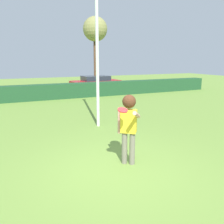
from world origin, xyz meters
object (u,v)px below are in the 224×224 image
object	(u,v)px
person	(129,121)
willow_tree	(95,31)
parked_car_red	(96,82)
lamppost	(97,26)
frisbee	(123,110)

from	to	relation	value
person	willow_tree	xyz separation A→B (m)	(5.98, 18.33, 4.34)
parked_car_red	lamppost	bearing A→B (deg)	-109.94
willow_tree	lamppost	bearing A→B (deg)	-110.18
person	parked_car_red	bearing A→B (deg)	72.84
person	parked_car_red	world-z (taller)	person
parked_car_red	person	bearing A→B (deg)	-107.16
person	lamppost	size ratio (longest dim) A/B	0.26
lamppost	parked_car_red	distance (m)	11.27
person	willow_tree	bearing A→B (deg)	71.93
lamppost	parked_car_red	bearing A→B (deg)	70.06
person	parked_car_red	size ratio (longest dim) A/B	0.42
lamppost	parked_car_red	xyz separation A→B (m)	(3.70, 10.19, -3.11)
lamppost	frisbee	bearing A→B (deg)	-102.84
person	willow_tree	world-z (taller)	willow_tree
frisbee	parked_car_red	bearing A→B (deg)	71.95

